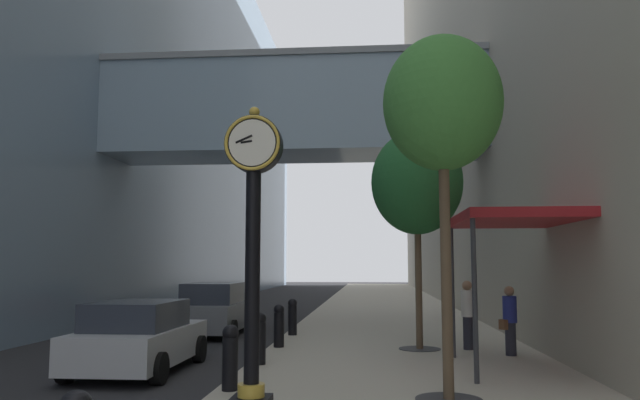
{
  "coord_description": "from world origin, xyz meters",
  "views": [
    {
      "loc": [
        2.81,
        -2.28,
        2.34
      ],
      "look_at": [
        1.06,
        18.32,
        4.57
      ],
      "focal_mm": 34.03,
      "sensor_mm": 36.0,
      "label": 1
    }
  ],
  "objects_px": {
    "bollard_fifth": "(279,325)",
    "car_silver_near": "(139,337)",
    "bollard_sixth": "(293,316)",
    "car_grey_far": "(215,310)",
    "pedestrian_by_clock": "(468,312)",
    "bollard_fourth": "(260,337)",
    "street_clock": "(253,245)",
    "bollard_third": "(230,356)",
    "car_red_mid": "(216,302)",
    "pedestrian_walking": "(510,319)",
    "street_tree_mid_near": "(417,183)",
    "street_tree_near": "(442,106)"
  },
  "relations": [
    {
      "from": "bollard_fifth",
      "to": "car_silver_near",
      "type": "xyz_separation_m",
      "value": [
        -2.62,
        -3.28,
        0.02
      ]
    },
    {
      "from": "bollard_sixth",
      "to": "bollard_fifth",
      "type": "bearing_deg",
      "value": -90.0
    },
    {
      "from": "car_grey_far",
      "to": "pedestrian_by_clock",
      "type": "bearing_deg",
      "value": -26.93
    },
    {
      "from": "bollard_fourth",
      "to": "street_clock",
      "type": "bearing_deg",
      "value": -80.85
    },
    {
      "from": "car_silver_near",
      "to": "bollard_third",
      "type": "bearing_deg",
      "value": -42.74
    },
    {
      "from": "bollard_fifth",
      "to": "car_red_mid",
      "type": "xyz_separation_m",
      "value": [
        -4.08,
        8.95,
        0.04
      ]
    },
    {
      "from": "pedestrian_walking",
      "to": "street_tree_mid_near",
      "type": "bearing_deg",
      "value": 155.67
    },
    {
      "from": "car_silver_near",
      "to": "bollard_fifth",
      "type": "bearing_deg",
      "value": 51.42
    },
    {
      "from": "street_clock",
      "to": "street_tree_mid_near",
      "type": "height_order",
      "value": "street_tree_mid_near"
    },
    {
      "from": "bollard_sixth",
      "to": "street_tree_mid_near",
      "type": "relative_size",
      "value": 0.2
    },
    {
      "from": "bollard_sixth",
      "to": "bollard_third",
      "type": "bearing_deg",
      "value": -90.0
    },
    {
      "from": "bollard_fifth",
      "to": "bollard_sixth",
      "type": "height_order",
      "value": "same"
    },
    {
      "from": "bollard_fourth",
      "to": "street_tree_mid_near",
      "type": "height_order",
      "value": "street_tree_mid_near"
    },
    {
      "from": "car_red_mid",
      "to": "car_grey_far",
      "type": "distance_m",
      "value": 5.19
    },
    {
      "from": "bollard_sixth",
      "to": "bollard_fourth",
      "type": "bearing_deg",
      "value": -90.0
    },
    {
      "from": "bollard_sixth",
      "to": "car_silver_near",
      "type": "distance_m",
      "value": 6.66
    },
    {
      "from": "bollard_third",
      "to": "bollard_sixth",
      "type": "bearing_deg",
      "value": 90.0
    },
    {
      "from": "bollard_sixth",
      "to": "car_silver_near",
      "type": "bearing_deg",
      "value": -113.12
    },
    {
      "from": "bollard_fourth",
      "to": "street_tree_mid_near",
      "type": "xyz_separation_m",
      "value": [
        3.76,
        2.77,
        3.81
      ]
    },
    {
      "from": "bollard_fourth",
      "to": "bollard_sixth",
      "type": "distance_m",
      "value": 5.7
    },
    {
      "from": "pedestrian_walking",
      "to": "pedestrian_by_clock",
      "type": "relative_size",
      "value": 0.94
    },
    {
      "from": "car_grey_far",
      "to": "bollard_fourth",
      "type": "bearing_deg",
      "value": -67.63
    },
    {
      "from": "street_tree_mid_near",
      "to": "bollard_third",
      "type": "bearing_deg",
      "value": -123.77
    },
    {
      "from": "bollard_fourth",
      "to": "street_tree_mid_near",
      "type": "relative_size",
      "value": 0.2
    },
    {
      "from": "bollard_fifth",
      "to": "street_tree_near",
      "type": "height_order",
      "value": "street_tree_near"
    },
    {
      "from": "car_silver_near",
      "to": "street_tree_near",
      "type": "bearing_deg",
      "value": -24.19
    },
    {
      "from": "bollard_third",
      "to": "car_silver_near",
      "type": "xyz_separation_m",
      "value": [
        -2.62,
        2.42,
        0.02
      ]
    },
    {
      "from": "bollard_fifth",
      "to": "bollard_sixth",
      "type": "distance_m",
      "value": 2.85
    },
    {
      "from": "car_red_mid",
      "to": "car_grey_far",
      "type": "relative_size",
      "value": 0.91
    },
    {
      "from": "bollard_third",
      "to": "pedestrian_walking",
      "type": "distance_m",
      "value": 7.52
    },
    {
      "from": "bollard_fifth",
      "to": "car_red_mid",
      "type": "relative_size",
      "value": 0.28
    },
    {
      "from": "street_tree_mid_near",
      "to": "car_red_mid",
      "type": "height_order",
      "value": "street_tree_mid_near"
    },
    {
      "from": "street_tree_near",
      "to": "pedestrian_by_clock",
      "type": "height_order",
      "value": "street_tree_near"
    },
    {
      "from": "pedestrian_walking",
      "to": "pedestrian_by_clock",
      "type": "height_order",
      "value": "pedestrian_by_clock"
    },
    {
      "from": "street_clock",
      "to": "bollard_fourth",
      "type": "bearing_deg",
      "value": 99.15
    },
    {
      "from": "car_red_mid",
      "to": "bollard_sixth",
      "type": "bearing_deg",
      "value": -56.25
    },
    {
      "from": "bollard_third",
      "to": "bollard_fifth",
      "type": "bearing_deg",
      "value": 90.0
    },
    {
      "from": "pedestrian_walking",
      "to": "car_red_mid",
      "type": "height_order",
      "value": "pedestrian_walking"
    },
    {
      "from": "pedestrian_walking",
      "to": "car_red_mid",
      "type": "bearing_deg",
      "value": 134.94
    },
    {
      "from": "street_tree_near",
      "to": "car_grey_far",
      "type": "bearing_deg",
      "value": 123.04
    },
    {
      "from": "bollard_third",
      "to": "bollard_fourth",
      "type": "relative_size",
      "value": 1.0
    },
    {
      "from": "pedestrian_walking",
      "to": "pedestrian_by_clock",
      "type": "bearing_deg",
      "value": 131.09
    },
    {
      "from": "bollard_sixth",
      "to": "car_silver_near",
      "type": "xyz_separation_m",
      "value": [
        -2.62,
        -6.13,
        0.02
      ]
    },
    {
      "from": "pedestrian_by_clock",
      "to": "car_silver_near",
      "type": "height_order",
      "value": "pedestrian_by_clock"
    },
    {
      "from": "bollard_sixth",
      "to": "street_tree_near",
      "type": "distance_m",
      "value": 10.67
    },
    {
      "from": "street_clock",
      "to": "car_silver_near",
      "type": "bearing_deg",
      "value": 127.02
    },
    {
      "from": "bollard_fourth",
      "to": "street_tree_near",
      "type": "xyz_separation_m",
      "value": [
        3.76,
        -3.3,
        4.33
      ]
    },
    {
      "from": "street_tree_near",
      "to": "pedestrian_by_clock",
      "type": "bearing_deg",
      "value": 78.24
    },
    {
      "from": "pedestrian_walking",
      "to": "pedestrian_by_clock",
      "type": "xyz_separation_m",
      "value": [
        -0.86,
        0.99,
        0.07
      ]
    },
    {
      "from": "street_clock",
      "to": "bollard_fifth",
      "type": "height_order",
      "value": "street_clock"
    }
  ]
}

